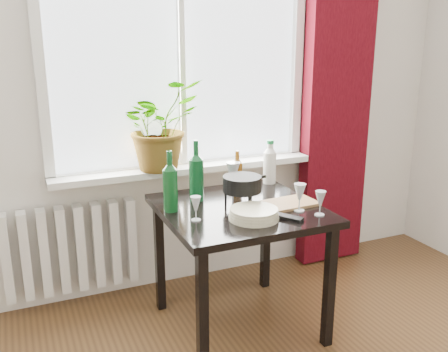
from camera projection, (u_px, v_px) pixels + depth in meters
name	position (u px, v px, depth m)	size (l,w,h in m)	color
window	(180.00, 44.00, 3.07)	(1.72, 0.08, 1.62)	white
windowsill	(186.00, 168.00, 3.22)	(1.72, 0.20, 0.04)	silver
curtain	(338.00, 88.00, 3.49)	(0.50, 0.12, 2.56)	#37050B
radiator	(72.00, 249.00, 3.08)	(0.80, 0.10, 0.55)	white
table	(239.00, 222.00, 2.78)	(0.85, 0.85, 0.74)	black
potted_plant	(159.00, 125.00, 3.04)	(0.50, 0.43, 0.56)	#29721E
wine_bottle_left	(170.00, 181.00, 2.64)	(0.08, 0.08, 0.34)	#0C4119
wine_bottle_right	(196.00, 170.00, 2.81)	(0.08, 0.08, 0.36)	#0C3F1D
bottle_amber	(237.00, 171.00, 2.99)	(0.06, 0.06, 0.25)	brown
cleaning_bottle	(270.00, 162.00, 3.15)	(0.08, 0.08, 0.28)	white
wineglass_front_right	(299.00, 197.00, 2.66)	(0.07, 0.07, 0.16)	silver
wineglass_far_right	(320.00, 203.00, 2.60)	(0.06, 0.06, 0.14)	silver
wineglass_back_center	(233.00, 178.00, 2.95)	(0.08, 0.08, 0.20)	white
wineglass_back_left	(197.00, 185.00, 2.88)	(0.07, 0.07, 0.16)	silver
wineglass_front_left	(196.00, 208.00, 2.53)	(0.06, 0.06, 0.13)	silver
plate_stack	(254.00, 214.00, 2.56)	(0.26, 0.26, 0.06)	beige
fondue_pot	(242.00, 191.00, 2.76)	(0.25, 0.21, 0.17)	black
tv_remote	(287.00, 217.00, 2.57)	(0.05, 0.17, 0.02)	black
cutting_board	(289.00, 203.00, 2.78)	(0.30, 0.19, 0.02)	#997045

